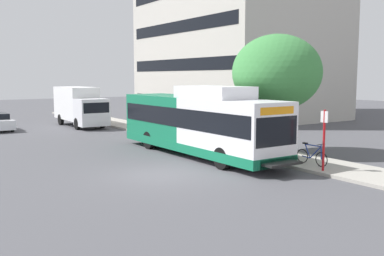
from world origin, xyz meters
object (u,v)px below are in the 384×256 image
at_px(street_tree_near_stop, 277,72).
at_px(transit_bus, 198,123).
at_px(bus_stop_sign_pole, 324,135).
at_px(box_truck_background, 80,105).
at_px(bicycle_parked, 312,156).

bearing_deg(street_tree_near_stop, transit_bus, 152.69).
bearing_deg(transit_bus, bus_stop_sign_pole, -74.31).
relative_size(street_tree_near_stop, box_truck_background, 0.88).
bearing_deg(bus_stop_sign_pole, box_truck_background, 95.44).
relative_size(transit_bus, box_truck_background, 1.75).
bearing_deg(box_truck_background, bus_stop_sign_pole, -84.56).
xyz_separation_m(transit_bus, bicycle_parked, (2.42, -5.53, -1.14)).
bearing_deg(bus_stop_sign_pole, transit_bus, 105.69).
bearing_deg(transit_bus, bicycle_parked, -66.36).
height_order(street_tree_near_stop, box_truck_background, street_tree_near_stop).
bearing_deg(bicycle_parked, box_truck_background, 97.13).
bearing_deg(transit_bus, box_truck_background, 91.24).
bearing_deg(street_tree_near_stop, box_truck_background, 102.35).
xyz_separation_m(transit_bus, box_truck_background, (-0.36, 16.70, 0.04)).
bearing_deg(box_truck_background, bicycle_parked, -82.87).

